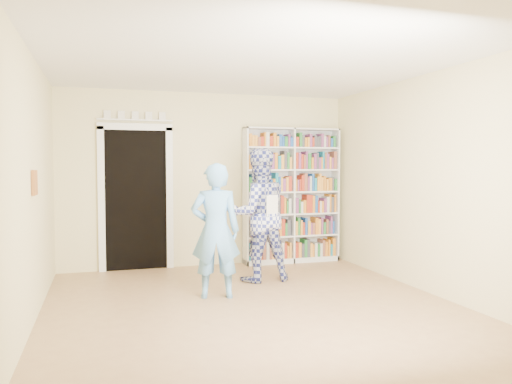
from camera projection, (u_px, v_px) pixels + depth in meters
floor at (254, 308)px, 5.51m from camera, size 5.00×5.00×0.00m
ceiling at (254, 61)px, 5.37m from camera, size 5.00×5.00×0.00m
wall_back at (208, 180)px, 7.82m from camera, size 4.50×0.00×4.50m
wall_left at (30, 189)px, 4.78m from camera, size 0.00×5.00×5.00m
wall_right at (430, 184)px, 6.10m from camera, size 0.00×5.00×5.00m
bookshelf at (291, 195)px, 8.09m from camera, size 1.58×0.30×2.17m
doorway at (136, 192)px, 7.49m from camera, size 1.10×0.08×2.43m
wall_art at (35, 183)px, 4.97m from camera, size 0.03×0.25×0.25m
man_blue at (216, 231)px, 5.91m from camera, size 0.65×0.49×1.60m
man_plaid at (258, 215)px, 6.77m from camera, size 0.90×0.71×1.80m
paper_sheet at (272, 207)px, 6.56m from camera, size 0.19×0.11×0.31m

